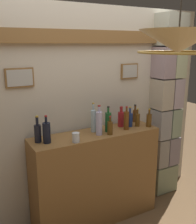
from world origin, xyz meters
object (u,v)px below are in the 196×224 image
at_px(liquor_bottle_rum, 121,119).
at_px(pendant_lamp, 178,42).
at_px(liquor_bottle_mezcal, 38,133).
at_px(liquor_bottle_whiskey, 135,115).
at_px(liquor_bottle_sherry, 93,120).
at_px(liquor_bottle_amaro, 130,119).
at_px(liquor_bottle_scotch, 126,120).
at_px(liquor_bottle_tequila, 47,132).
at_px(liquor_bottle_vermouth, 137,120).
at_px(liquor_bottle_bourbon, 99,123).
at_px(liquor_bottle_port, 110,128).
at_px(liquor_bottle_vodka, 149,120).
at_px(glass_tumbler_rocks, 76,137).
at_px(liquor_bottle_rye, 108,122).

height_order(liquor_bottle_rum, pendant_lamp, pendant_lamp).
bearing_deg(liquor_bottle_mezcal, liquor_bottle_rum, 1.87).
distance_m(liquor_bottle_whiskey, liquor_bottle_sherry, 0.65).
xyz_separation_m(liquor_bottle_amaro, liquor_bottle_scotch, (-0.10, -0.07, 0.02)).
bearing_deg(liquor_bottle_whiskey, liquor_bottle_tequila, -172.04).
relative_size(liquor_bottle_vermouth, liquor_bottle_bourbon, 0.66).
bearing_deg(liquor_bottle_whiskey, liquor_bottle_port, -153.78).
bearing_deg(liquor_bottle_tequila, liquor_bottle_vermouth, 0.26).
bearing_deg(liquor_bottle_vodka, liquor_bottle_vermouth, 143.91).
distance_m(liquor_bottle_vermouth, liquor_bottle_mezcal, 1.19).
bearing_deg(liquor_bottle_whiskey, liquor_bottle_bourbon, -161.72).
distance_m(liquor_bottle_bourbon, liquor_bottle_sherry, 0.12).
xyz_separation_m(liquor_bottle_whiskey, liquor_bottle_scotch, (-0.27, -0.20, 0.02)).
distance_m(liquor_bottle_amaro, pendant_lamp, 1.37).
xyz_separation_m(liquor_bottle_mezcal, glass_tumbler_rocks, (0.33, -0.18, -0.05)).
relative_size(liquor_bottle_scotch, glass_tumbler_rocks, 2.78).
xyz_separation_m(liquor_bottle_vermouth, liquor_bottle_mezcal, (-1.18, 0.05, 0.02)).
distance_m(liquor_bottle_vermouth, liquor_bottle_sherry, 0.56).
bearing_deg(glass_tumbler_rocks, liquor_bottle_amaro, 11.87).
height_order(liquor_bottle_amaro, liquor_bottle_port, liquor_bottle_amaro).
bearing_deg(glass_tumbler_rocks, liquor_bottle_mezcal, 151.33).
xyz_separation_m(liquor_bottle_scotch, liquor_bottle_sherry, (-0.37, 0.11, 0.02)).
distance_m(liquor_bottle_port, pendant_lamp, 1.24).
distance_m(liquor_bottle_vermouth, liquor_bottle_amaro, 0.09).
xyz_separation_m(liquor_bottle_vodka, liquor_bottle_port, (-0.55, -0.02, -0.01)).
bearing_deg(liquor_bottle_scotch, glass_tumbler_rocks, -172.54).
distance_m(liquor_bottle_scotch, liquor_bottle_port, 0.26).
distance_m(liquor_bottle_mezcal, glass_tumbler_rocks, 0.38).
relative_size(liquor_bottle_whiskey, liquor_bottle_tequila, 0.78).
relative_size(liquor_bottle_vermouth, liquor_bottle_mezcal, 0.79).
bearing_deg(liquor_bottle_amaro, glass_tumbler_rocks, -168.13).
height_order(liquor_bottle_tequila, glass_tumbler_rocks, liquor_bottle_tequila).
distance_m(liquor_bottle_amaro, liquor_bottle_port, 0.38).
xyz_separation_m(liquor_bottle_amaro, liquor_bottle_mezcal, (-1.10, 0.02, 0.02)).
height_order(liquor_bottle_rum, liquor_bottle_whiskey, liquor_bottle_rum).
bearing_deg(liquor_bottle_bourbon, liquor_bottle_scotch, 1.36).
bearing_deg(liquor_bottle_port, liquor_bottle_tequila, 172.29).
xyz_separation_m(liquor_bottle_vodka, liquor_bottle_tequila, (-1.22, 0.07, 0.03)).
distance_m(liquor_bottle_tequila, glass_tumbler_rocks, 0.29).
distance_m(liquor_bottle_whiskey, liquor_bottle_scotch, 0.34).
bearing_deg(liquor_bottle_whiskey, liquor_bottle_vodka, -84.51).
bearing_deg(liquor_bottle_bourbon, liquor_bottle_vermouth, 4.81).
xyz_separation_m(liquor_bottle_tequila, liquor_bottle_sherry, (0.56, 0.08, 0.02)).
xyz_separation_m(liquor_bottle_rum, pendant_lamp, (-0.24, -1.05, 0.86)).
bearing_deg(liquor_bottle_vermouth, liquor_bottle_rum, 153.39).
xyz_separation_m(liquor_bottle_rye, liquor_bottle_sherry, (-0.15, 0.07, 0.02)).
relative_size(liquor_bottle_vodka, liquor_bottle_port, 1.06).
height_order(liquor_bottle_vodka, pendant_lamp, pendant_lamp).
distance_m(liquor_bottle_rum, liquor_bottle_mezcal, 1.01).
xyz_separation_m(liquor_bottle_tequila, liquor_bottle_mezcal, (-0.07, 0.06, -0.01)).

